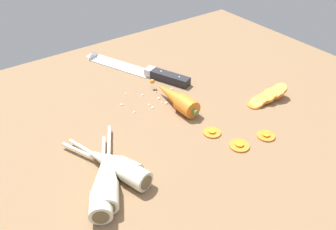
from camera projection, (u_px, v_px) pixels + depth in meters
ground_plane at (163, 123)px, 87.93cm from camera, size 120.00×90.00×4.00cm
chefs_knife at (133, 68)px, 104.76cm from camera, size 16.18×33.42×4.18cm
whole_carrot at (176, 98)px, 89.20cm from camera, size 4.24×18.22×4.20cm
parsnip_front at (108, 176)px, 68.12cm from camera, size 13.72×21.75×4.00cm
parsnip_mid_left at (111, 163)px, 70.96cm from camera, size 9.33×18.26×4.00cm
parsnip_mid_right at (102, 186)px, 66.08cm from camera, size 12.72×20.20×4.00cm
parsnip_back at (119, 166)px, 70.11cm from camera, size 7.88×20.81×4.00cm
carrot_slice_stack at (268, 96)px, 91.26cm from camera, size 11.38×4.49×3.91cm
carrot_slice_stray_near at (212, 132)px, 81.35cm from camera, size 3.88×3.88×0.70cm
carrot_slice_stray_mid at (239, 145)px, 77.77cm from camera, size 4.28×4.28×0.70cm
carrot_slice_stray_far at (266, 135)px, 80.41cm from camera, size 3.90×3.90×0.70cm
mince_crumbs at (154, 99)px, 92.30cm from camera, size 14.88×10.24×0.82cm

